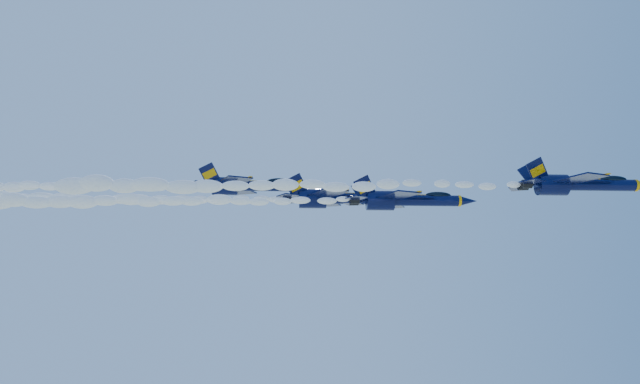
{
  "coord_description": "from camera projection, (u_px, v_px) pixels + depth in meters",
  "views": [
    {
      "loc": [
        -11.02,
        -80.43,
        137.49
      ],
      "look_at": [
        -6.5,
        1.19,
        152.71
      ],
      "focal_mm": 35.0,
      "sensor_mm": 36.0,
      "label": 1
    }
  ],
  "objects": [
    {
      "name": "smoke_trail_jet_lead",
      "position": [
        293.0,
        185.0,
        66.04
      ],
      "size": [
        49.33,
        1.79,
        1.61
      ],
      "primitive_type": "ellipsoid",
      "color": "white"
    },
    {
      "name": "smoke_trail_jet_third",
      "position": [
        108.0,
        199.0,
        87.52
      ],
      "size": [
        49.33,
        2.17,
        1.95
      ],
      "primitive_type": "ellipsoid",
      "color": "white"
    },
    {
      "name": "smoke_trail_jet_fourth",
      "position": [
        34.0,
        186.0,
        94.66
      ],
      "size": [
        49.33,
        2.17,
        1.96
      ],
      "primitive_type": "ellipsoid",
      "color": "white"
    },
    {
      "name": "jet_third",
      "position": [
        338.0,
        198.0,
        89.36
      ],
      "size": [
        18.16,
        14.89,
        6.75
      ],
      "color": "#070C32"
    },
    {
      "name": "jet_lead",
      "position": [
        579.0,
        184.0,
        67.8
      ],
      "size": [
        15.0,
        12.3,
        5.57
      ],
      "color": "#070C32"
    },
    {
      "name": "jet_second",
      "position": [
        405.0,
        200.0,
        80.63
      ],
      "size": [
        16.64,
        13.65,
        6.18
      ],
      "color": "#070C32"
    },
    {
      "name": "jet_fourth",
      "position": [
        249.0,
        186.0,
        96.5
      ],
      "size": [
        18.21,
        14.94,
        6.77
      ],
      "color": "#070C32"
    },
    {
      "name": "smoke_trail_jet_second",
      "position": [
        157.0,
        201.0,
        78.83
      ],
      "size": [
        49.33,
        1.99,
        1.79
      ],
      "primitive_type": "ellipsoid",
      "color": "white"
    }
  ]
}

